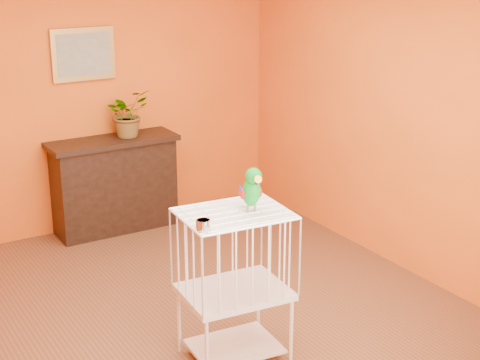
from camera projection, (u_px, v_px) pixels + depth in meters
ground at (197, 316)px, 5.70m from camera, size 4.50×4.50×0.00m
room_shell at (193, 117)px, 5.21m from camera, size 4.50×4.50×4.50m
console_cabinet at (115, 185)px, 7.29m from camera, size 1.27×0.46×0.94m
potted_plant at (129, 119)px, 7.14m from camera, size 0.54×0.57×0.36m
framed_picture at (83, 54)px, 6.96m from camera, size 0.62×0.04×0.50m
birdcage at (234, 284)px, 4.97m from camera, size 0.74×0.60×1.08m
feed_cup at (203, 225)px, 4.51m from camera, size 0.09×0.09×0.06m
parrot at (252, 189)px, 4.79m from camera, size 0.16×0.28×0.31m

